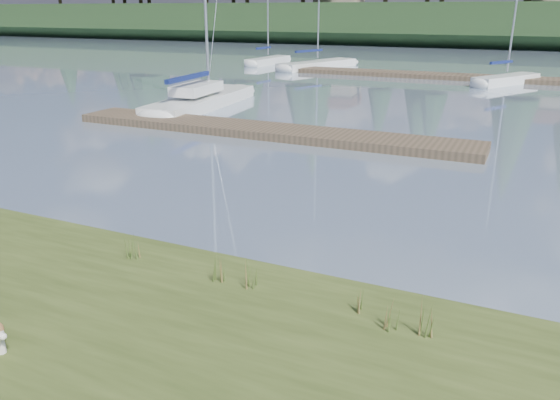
% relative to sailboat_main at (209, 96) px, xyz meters
% --- Properties ---
extents(ground, '(200.00, 200.00, 0.00)m').
position_rel_sailboat_main_xyz_m(ground, '(9.42, 16.14, -0.42)').
color(ground, '#7F91A8').
rests_on(ground, ground).
extents(ridge, '(200.00, 20.00, 5.00)m').
position_rel_sailboat_main_xyz_m(ridge, '(9.42, 59.14, 2.08)').
color(ridge, black).
rests_on(ridge, ground).
extents(sailboat_main, '(2.59, 9.49, 13.43)m').
position_rel_sailboat_main_xyz_m(sailboat_main, '(0.00, 0.00, 0.00)').
color(sailboat_main, silver).
rests_on(sailboat_main, ground).
extents(dock_near, '(16.00, 2.00, 0.30)m').
position_rel_sailboat_main_xyz_m(dock_near, '(5.42, -4.86, -0.27)').
color(dock_near, '#4C3D2C').
rests_on(dock_near, ground).
extents(dock_far, '(26.00, 2.20, 0.30)m').
position_rel_sailboat_main_xyz_m(dock_far, '(11.42, 16.14, -0.27)').
color(dock_far, '#4C3D2C').
rests_on(dock_far, ground).
extents(sailboat_bg_0, '(1.72, 6.51, 9.51)m').
position_rel_sailboat_main_xyz_m(sailboat_bg_0, '(-6.52, 20.75, -0.09)').
color(sailboat_bg_0, silver).
rests_on(sailboat_bg_0, ground).
extents(sailboat_bg_1, '(4.61, 8.94, 13.13)m').
position_rel_sailboat_main_xyz_m(sailboat_bg_1, '(-1.26, 19.55, -0.09)').
color(sailboat_bg_1, silver).
rests_on(sailboat_bg_1, ground).
extents(sailboat_bg_2, '(4.17, 6.12, 9.68)m').
position_rel_sailboat_main_xyz_m(sailboat_bg_2, '(13.06, 14.92, -0.09)').
color(sailboat_bg_2, silver).
rests_on(sailboat_bg_2, ground).
extents(weed_0, '(0.17, 0.14, 0.50)m').
position_rel_sailboat_main_xyz_m(weed_0, '(10.31, -16.31, 0.14)').
color(weed_0, '#475B23').
rests_on(weed_0, bank).
extents(weed_1, '(0.17, 0.14, 0.57)m').
position_rel_sailboat_main_xyz_m(weed_1, '(10.85, -16.25, 0.17)').
color(weed_1, '#475B23').
rests_on(weed_1, bank).
extents(weed_2, '(0.17, 0.14, 0.57)m').
position_rel_sailboat_main_xyz_m(weed_2, '(13.61, -16.50, 0.17)').
color(weed_2, '#475B23').
rests_on(weed_2, bank).
extents(weed_3, '(0.17, 0.14, 0.52)m').
position_rel_sailboat_main_xyz_m(weed_3, '(8.47, -16.18, 0.15)').
color(weed_3, '#475B23').
rests_on(weed_3, bank).
extents(weed_4, '(0.17, 0.14, 0.38)m').
position_rel_sailboat_main_xyz_m(weed_4, '(12.54, -16.23, 0.09)').
color(weed_4, '#475B23').
rests_on(weed_4, bank).
extents(weed_5, '(0.17, 0.14, 0.54)m').
position_rel_sailboat_main_xyz_m(weed_5, '(13.15, -16.51, 0.16)').
color(weed_5, '#475B23').
rests_on(weed_5, bank).
extents(mud_lip, '(60.00, 0.50, 0.14)m').
position_rel_sailboat_main_xyz_m(mud_lip, '(9.42, -15.46, -0.35)').
color(mud_lip, '#33281C').
rests_on(mud_lip, ground).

